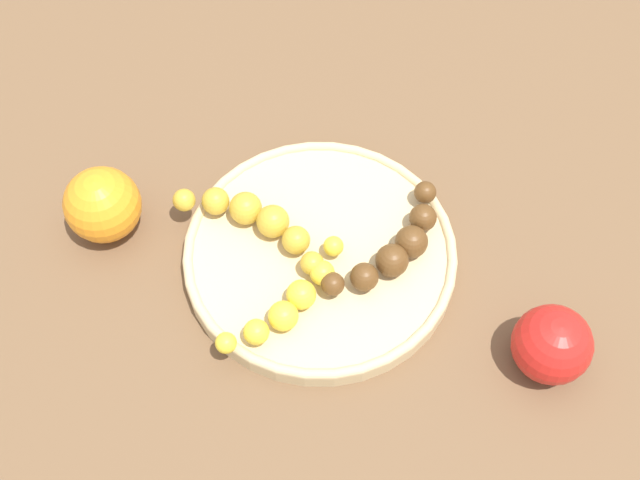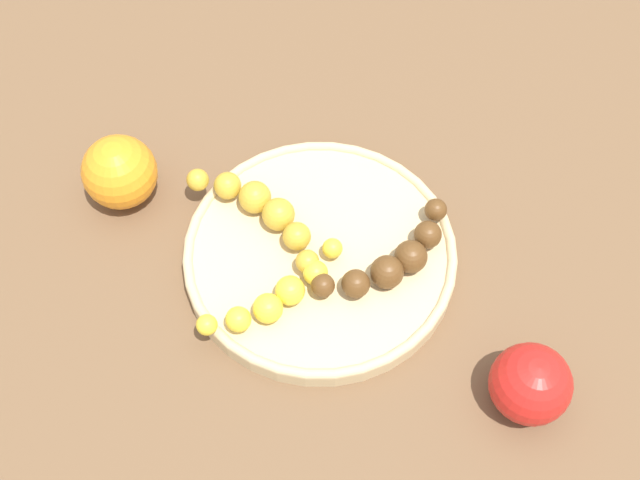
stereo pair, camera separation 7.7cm
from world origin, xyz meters
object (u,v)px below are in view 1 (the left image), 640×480
Objects in this scene: banana_yellow at (291,302)px; orange_fruit at (103,205)px; banana_spotted at (256,219)px; apple_red at (552,345)px; fruit_bowl at (320,254)px; banana_overripe at (395,248)px.

banana_yellow is 1.87× the size of orange_fruit.
banana_yellow is (0.08, 0.06, -0.00)m from banana_spotted.
banana_spotted is at bearing -99.22° from apple_red.
fruit_bowl is 0.23m from apple_red.
banana_overripe is 2.07× the size of apple_red.
orange_fruit is at bearing -165.11° from banana_yellow.
banana_overripe is 0.11m from banana_yellow.
banana_spotted is (0.01, -0.14, 0.00)m from banana_overripe.
fruit_bowl is at bearing -143.56° from banana_overripe.
apple_red reaches higher than fruit_bowl.
banana_spotted reaches higher than fruit_bowl.
orange_fruit reaches higher than banana_spotted.
orange_fruit is (-0.05, -0.21, 0.00)m from banana_yellow.
apple_red is (0.04, 0.23, 0.02)m from fruit_bowl.
banana_spotted reaches higher than banana_yellow.
fruit_bowl is 0.22m from orange_fruit.
orange_fruit is at bearing -92.34° from apple_red.
fruit_bowl is 1.80× the size of banana_overripe.
fruit_bowl is at bearing -100.49° from apple_red.
banana_yellow is at bearing -5.52° from fruit_bowl.
banana_overripe is 1.96× the size of orange_fruit.
orange_fruit is (0.02, -0.22, 0.03)m from fruit_bowl.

